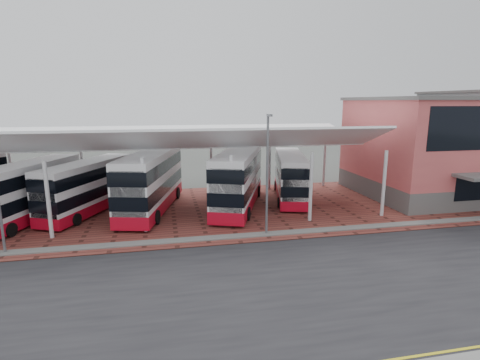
% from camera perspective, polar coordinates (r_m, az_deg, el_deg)
% --- Properties ---
extents(ground, '(140.00, 140.00, 0.00)m').
position_cam_1_polar(ground, '(19.56, 3.33, -15.00)').
color(ground, '#444642').
extents(road, '(120.00, 14.00, 0.02)m').
position_cam_1_polar(road, '(18.70, 4.16, -16.32)').
color(road, black).
rests_on(road, ground).
extents(forecourt, '(72.00, 16.00, 0.06)m').
position_cam_1_polar(forecourt, '(31.79, 0.76, -4.21)').
color(forecourt, brown).
rests_on(forecourt, ground).
extents(north_kerb, '(120.00, 0.80, 0.14)m').
position_cam_1_polar(north_kerb, '(25.07, -0.37, -8.60)').
color(north_kerb, slate).
rests_on(north_kerb, ground).
extents(canopy, '(37.00, 11.63, 7.07)m').
position_cam_1_polar(canopy, '(30.95, -14.30, 5.87)').
color(canopy, silver).
rests_on(canopy, ground).
extents(terminal, '(18.40, 14.40, 9.25)m').
position_cam_1_polar(terminal, '(41.54, 30.15, 4.50)').
color(terminal, '#5B5856').
rests_on(terminal, ground).
extents(lamp_east, '(0.16, 0.90, 8.07)m').
position_cam_1_polar(lamp_east, '(24.44, 4.19, 1.29)').
color(lamp_east, slate).
rests_on(lamp_east, ground).
extents(bus_1, '(5.86, 10.70, 4.33)m').
position_cam_1_polar(bus_1, '(31.94, -29.75, -1.69)').
color(bus_1, white).
rests_on(bus_1, forecourt).
extents(bus_2, '(6.29, 10.05, 4.12)m').
position_cam_1_polar(bus_2, '(32.25, -22.19, -1.06)').
color(bus_2, white).
rests_on(bus_2, forecourt).
extents(bus_3, '(5.36, 11.87, 4.77)m').
position_cam_1_polar(bus_3, '(31.30, -13.37, -0.27)').
color(bus_3, white).
rests_on(bus_3, forecourt).
extents(bus_4, '(6.53, 11.73, 4.75)m').
position_cam_1_polar(bus_4, '(31.41, -0.25, 0.08)').
color(bus_4, white).
rests_on(bus_4, forecourt).
extents(bus_5, '(4.71, 10.25, 4.12)m').
position_cam_1_polar(bus_5, '(34.54, 7.64, 0.52)').
color(bus_5, white).
rests_on(bus_5, forecourt).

